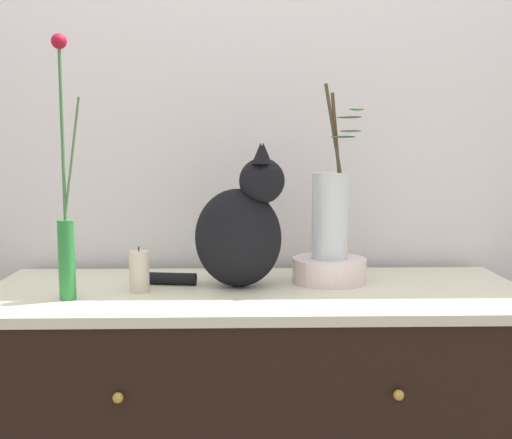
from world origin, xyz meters
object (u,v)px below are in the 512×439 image
bowl_porcelain (329,270)px  candle_pillar (139,272)px  cat_sitting (241,229)px  vase_slim_green (66,224)px  vase_glass_clear (331,212)px  sideboard (256,436)px

bowl_porcelain → candle_pillar: bearing=-167.7°
cat_sitting → bowl_porcelain: (0.24, 0.05, -0.12)m
vase_slim_green → candle_pillar: size_ratio=5.37×
bowl_porcelain → candle_pillar: size_ratio=1.72×
vase_glass_clear → sideboard: bearing=-159.8°
candle_pillar → sideboard: bearing=6.2°
cat_sitting → vase_slim_green: (-0.42, -0.13, 0.03)m
vase_glass_clear → candle_pillar: vase_glass_clear is taller
bowl_porcelain → candle_pillar: 0.51m
cat_sitting → bowl_porcelain: size_ratio=1.90×
bowl_porcelain → vase_glass_clear: 0.16m
cat_sitting → candle_pillar: size_ratio=3.25×
vase_slim_green → candle_pillar: vase_slim_green is taller
sideboard → vase_slim_green: (-0.46, -0.10, 0.59)m
sideboard → vase_glass_clear: vase_glass_clear is taller
vase_glass_clear → candle_pillar: (-0.50, -0.11, -0.14)m
vase_glass_clear → bowl_porcelain: bearing=130.2°
sideboard → candle_pillar: (-0.30, -0.03, 0.45)m
sideboard → vase_slim_green: bearing=-167.2°
vase_slim_green → bowl_porcelain: 0.70m
sideboard → vase_glass_clear: bearing=20.2°
vase_slim_green → vase_glass_clear: 0.68m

